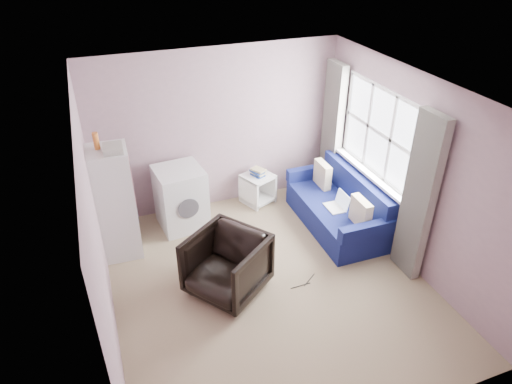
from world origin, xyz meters
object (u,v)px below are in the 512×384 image
(sofa, at_px, (339,208))
(washing_machine, at_px, (181,197))
(armchair, at_px, (227,262))
(fridge, at_px, (114,203))
(side_table, at_px, (258,186))

(sofa, bearing_deg, washing_machine, 159.39)
(armchair, bearing_deg, fridge, -174.38)
(armchair, bearing_deg, washing_machine, 150.64)
(sofa, bearing_deg, side_table, 130.92)
(washing_machine, bearing_deg, sofa, -27.28)
(washing_machine, height_order, side_table, washing_machine)
(armchair, xyz_separation_m, washing_machine, (-0.20, 1.60, 0.06))
(armchair, height_order, side_table, armchair)
(armchair, bearing_deg, side_table, 112.43)
(washing_machine, bearing_deg, fridge, -166.04)
(fridge, xyz_separation_m, washing_machine, (0.94, 0.34, -0.31))
(fridge, relative_size, sofa, 0.97)
(armchair, relative_size, washing_machine, 0.93)
(fridge, distance_m, side_table, 2.35)
(side_table, bearing_deg, fridge, -166.12)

